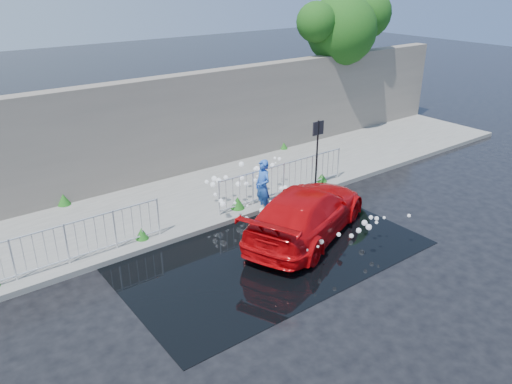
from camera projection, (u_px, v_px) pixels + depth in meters
ground at (277, 274)px, 12.36m from camera, size 90.00×90.00×0.00m
pavement at (178, 203)px, 15.97m from camera, size 30.00×4.00×0.15m
curb at (212, 226)px, 14.51m from camera, size 30.00×0.25×0.16m
retaining_wall at (143, 132)px, 16.84m from camera, size 30.00×0.60×3.50m
puddle at (268, 251)px, 13.36m from camera, size 8.00×5.00×0.01m
sign_post at (317, 144)px, 16.24m from camera, size 0.45×0.06×2.50m
tree at (345, 26)px, 21.20m from camera, size 4.89×3.00×6.28m
railing_left at (66, 243)px, 12.30m from camera, size 5.05×0.05×1.10m
railing_right at (284, 178)px, 16.16m from camera, size 5.05×0.05×1.10m
weeds at (177, 204)px, 15.31m from camera, size 12.17×3.93×0.38m
water_spray at (272, 196)px, 14.86m from camera, size 3.48×5.65×1.15m
red_car at (306, 212)px, 13.91m from camera, size 5.28×3.75×1.42m
person at (263, 186)px, 15.24m from camera, size 0.45×0.65×1.70m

